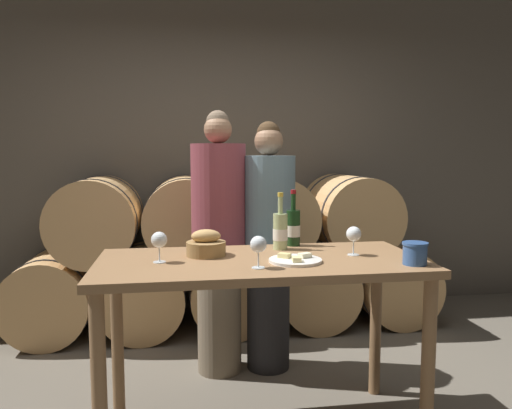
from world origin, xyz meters
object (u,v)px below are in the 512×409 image
at_px(person_left, 219,242).
at_px(blue_crock, 415,252).
at_px(person_right, 268,246).
at_px(wine_glass_left, 258,245).
at_px(tasting_table, 261,284).
at_px(wine_glass_center, 354,235).
at_px(wine_bottle_white, 280,231).
at_px(bread_basket, 206,246).
at_px(wine_bottle_red, 293,227).
at_px(wine_glass_far_left, 159,241).
at_px(cheese_plate, 295,260).

bearing_deg(person_left, blue_crock, -49.84).
height_order(person_right, wine_glass_left, person_right).
distance_m(tasting_table, wine_glass_center, 0.53).
distance_m(wine_bottle_white, bread_basket, 0.42).
height_order(wine_bottle_red, wine_bottle_white, wine_bottle_red).
bearing_deg(bread_basket, wine_glass_far_left, -151.51).
height_order(tasting_table, wine_glass_far_left, wine_glass_far_left).
bearing_deg(tasting_table, wine_bottle_white, 57.24).
relative_size(blue_crock, bread_basket, 0.60).
relative_size(wine_bottle_red, wine_glass_left, 2.12).
xyz_separation_m(tasting_table, blue_crock, (0.68, -0.23, 0.18)).
distance_m(wine_bottle_red, wine_glass_left, 0.58).
distance_m(cheese_plate, wine_glass_far_left, 0.65).
xyz_separation_m(person_left, cheese_plate, (0.30, -0.84, 0.06)).
bearing_deg(person_left, wine_bottle_red, -48.80).
bearing_deg(tasting_table, wine_glass_far_left, -179.23).
relative_size(wine_glass_far_left, wine_glass_center, 1.00).
height_order(person_right, bread_basket, person_right).
distance_m(tasting_table, person_right, 0.77).
bearing_deg(wine_bottle_white, cheese_plate, -88.37).
height_order(person_right, wine_glass_center, person_right).
xyz_separation_m(bread_basket, cheese_plate, (0.41, -0.21, -0.04)).
bearing_deg(wine_bottle_red, cheese_plate, -101.53).
height_order(blue_crock, wine_glass_center, wine_glass_center).
bearing_deg(wine_glass_left, blue_crock, -3.14).
height_order(bread_basket, wine_glass_left, wine_glass_left).
distance_m(tasting_table, blue_crock, 0.74).
relative_size(blue_crock, wine_glass_far_left, 0.80).
xyz_separation_m(person_left, wine_bottle_red, (0.38, -0.43, 0.15)).
bearing_deg(cheese_plate, bread_basket, 153.21).
bearing_deg(tasting_table, bread_basket, 155.82).
relative_size(tasting_table, wine_glass_center, 10.75).
height_order(person_left, wine_glass_center, person_left).
bearing_deg(person_right, wine_bottle_red, -82.03).
bearing_deg(wine_glass_center, person_left, 130.12).
bearing_deg(tasting_table, wine_glass_center, 1.70).
bearing_deg(bread_basket, wine_bottle_white, 14.76).
distance_m(bread_basket, cheese_plate, 0.46).
xyz_separation_m(bread_basket, wine_glass_far_left, (-0.22, -0.12, 0.05)).
distance_m(bread_basket, wine_glass_far_left, 0.26).
bearing_deg(bread_basket, wine_glass_left, -54.79).
relative_size(wine_bottle_red, blue_crock, 2.64).
relative_size(person_left, wine_glass_left, 11.36).
xyz_separation_m(person_left, wine_glass_left, (0.10, -0.94, 0.15)).
bearing_deg(wine_glass_left, wine_glass_center, 21.61).
distance_m(bread_basket, wine_glass_left, 0.38).
height_order(wine_glass_far_left, wine_glass_left, same).
relative_size(tasting_table, bread_basket, 7.99).
height_order(person_right, wine_bottle_red, person_right).
xyz_separation_m(blue_crock, wine_glass_far_left, (-1.16, 0.22, 0.05)).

